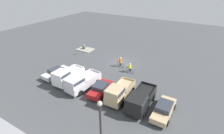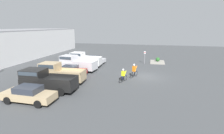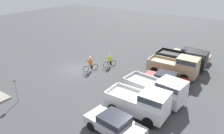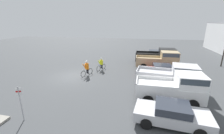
{
  "view_description": "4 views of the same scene",
  "coord_description": "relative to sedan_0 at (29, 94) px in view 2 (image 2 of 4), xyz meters",
  "views": [
    {
      "loc": [
        -13.09,
        25.71,
        13.81
      ],
      "look_at": [
        -0.6,
        4.46,
        1.2
      ],
      "focal_mm": 28.0,
      "sensor_mm": 36.0,
      "label": 1
    },
    {
      "loc": [
        -22.7,
        -0.7,
        6.59
      ],
      "look_at": [
        -0.6,
        4.46,
        1.2
      ],
      "focal_mm": 28.0,
      "sensor_mm": 36.0,
      "label": 2
    },
    {
      "loc": [
        16.47,
        16.53,
        10.32
      ],
      "look_at": [
        -0.6,
        4.46,
        1.2
      ],
      "focal_mm": 35.0,
      "sensor_mm": 36.0,
      "label": 3
    },
    {
      "loc": [
        14.74,
        7.74,
        6.02
      ],
      "look_at": [
        -0.6,
        4.46,
        1.2
      ],
      "focal_mm": 24.0,
      "sensor_mm": 36.0,
      "label": 4
    }
  ],
  "objects": [
    {
      "name": "cyclist_0",
      "position": [
        9.82,
        -8.17,
        0.16
      ],
      "size": [
        1.74,
        0.79,
        1.79
      ],
      "color": "black",
      "rests_on": "ground_plane"
    },
    {
      "name": "cyclist_1",
      "position": [
        7.54,
        -7.12,
        0.09
      ],
      "size": [
        1.63,
        0.74,
        1.64
      ],
      "color": "black",
      "rests_on": "ground_plane"
    },
    {
      "name": "pickup_truck_3",
      "position": [
        13.99,
        0.52,
        0.47
      ],
      "size": [
        2.34,
        4.9,
        2.34
      ],
      "color": "white",
      "rests_on": "ground_plane"
    },
    {
      "name": "pickup_truck_0",
      "position": [
        2.79,
        0.23,
        0.42
      ],
      "size": [
        2.42,
        5.64,
        2.24
      ],
      "color": "black",
      "rests_on": "ground_plane"
    },
    {
      "name": "shrub",
      "position": [
        20.42,
        -11.41,
        -0.21
      ],
      "size": [
        0.74,
        0.74,
        0.74
      ],
      "color": "#286028",
      "rests_on": "curb_island"
    },
    {
      "name": "ground_plane",
      "position": [
        10.39,
        -9.69,
        -0.74
      ],
      "size": [
        80.0,
        80.0,
        0.0
      ],
      "primitive_type": "plane",
      "color": "#424447"
    },
    {
      "name": "fire_lane_sign",
      "position": [
        18.37,
        -9.11,
        0.67
      ],
      "size": [
        0.14,
        0.29,
        2.33
      ],
      "color": "#9E9EA3",
      "rests_on": "ground_plane"
    },
    {
      "name": "sedan_0",
      "position": [
        0.0,
        0.0,
        0.0
      ],
      "size": [
        1.96,
        4.69,
        1.46
      ],
      "color": "tan",
      "rests_on": "ground_plane"
    },
    {
      "name": "sedan_2",
      "position": [
        16.8,
        -0.07,
        -0.04
      ],
      "size": [
        2.34,
        4.51,
        1.36
      ],
      "color": "silver",
      "rests_on": "ground_plane"
    },
    {
      "name": "sedan_1",
      "position": [
        8.4,
        0.19,
        -0.03
      ],
      "size": [
        2.28,
        4.41,
        1.41
      ],
      "color": "maroon",
      "rests_on": "ground_plane"
    },
    {
      "name": "pickup_truck_1",
      "position": [
        5.59,
        0.27,
        0.48
      ],
      "size": [
        2.25,
        5.26,
        2.35
      ],
      "color": "tan",
      "rests_on": "ground_plane"
    },
    {
      "name": "curb_island",
      "position": [
        20.09,
        -11.35,
        -0.66
      ],
      "size": [
        3.38,
        2.52,
        0.15
      ],
      "primitive_type": "cube",
      "color": "gray",
      "rests_on": "ground_plane"
    },
    {
      "name": "pickup_truck_2",
      "position": [
        11.25,
        0.7,
        0.42
      ],
      "size": [
        2.71,
        5.53,
        2.24
      ],
      "color": "silver",
      "rests_on": "ground_plane"
    }
  ]
}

